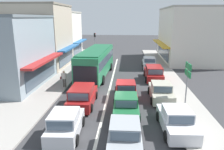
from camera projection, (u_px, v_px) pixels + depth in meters
name	position (u px, v px, depth m)	size (l,w,h in m)	color
ground_plane	(108.00, 97.00, 19.07)	(140.00, 140.00, 0.00)	#353538
lane_centre_line	(111.00, 83.00, 22.93)	(0.20, 28.00, 0.01)	silver
sidewalk_left	(54.00, 77.00, 25.30)	(5.20, 44.00, 0.14)	#A39E96
kerb_right	(168.00, 79.00, 24.43)	(2.80, 44.00, 0.12)	#A39E96
shopfront_corner_near	(6.00, 52.00, 21.31)	(7.87, 9.12, 6.95)	#84939E
shopfront_mid_block	(41.00, 36.00, 29.67)	(7.93, 8.31, 8.45)	#B2A38E
shopfront_far_end	(59.00, 35.00, 37.88)	(7.34, 8.17, 7.71)	silver
building_right_far	(190.00, 35.00, 34.23)	(9.26, 12.80, 8.25)	silver
city_bus	(96.00, 61.00, 25.11)	(3.17, 10.98, 3.23)	#237A4C
hatchback_behind_bus_mid	(65.00, 124.00, 12.66)	(1.94, 3.77, 1.54)	silver
sedan_adjacent_lane_trail	(126.00, 106.00, 15.46)	(1.96, 4.23, 1.47)	#1E6638
sedan_queue_far_back	(125.00, 135.00, 11.58)	(1.92, 4.21, 1.47)	#9EA3A8
wagon_adjacent_lane_lead	(83.00, 96.00, 17.10)	(1.96, 4.51, 1.58)	maroon
sedan_behind_bus_near	(126.00, 91.00, 18.58)	(2.02, 4.26, 1.47)	maroon
parked_sedan_kerb_front	(176.00, 120.00, 13.24)	(2.02, 4.26, 1.47)	silver
parked_sedan_kerb_second	(161.00, 92.00, 18.35)	(1.92, 4.21, 1.47)	#B7B29E
parked_wagon_kerb_third	(154.00, 73.00, 24.14)	(1.95, 4.51, 1.58)	maroon
parked_sedan_kerb_rear	(149.00, 63.00, 29.94)	(2.02, 4.26, 1.47)	silver
traffic_light_downstreet	(95.00, 41.00, 37.00)	(0.33, 0.24, 4.20)	gray
directional_road_sign	(188.00, 74.00, 15.95)	(0.10, 1.40, 3.60)	gray
pedestrian_with_handbag_near	(64.00, 78.00, 21.06)	(0.65, 0.25, 1.63)	#4C4742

